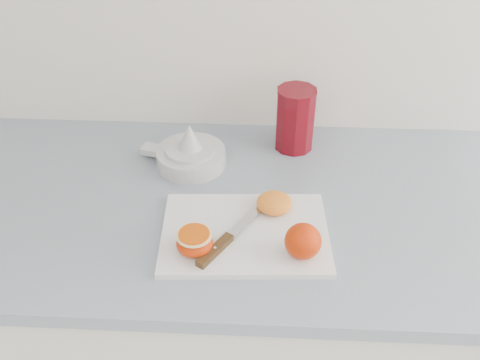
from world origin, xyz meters
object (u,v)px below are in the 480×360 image
Objects in this scene: counter at (239,332)px; half_orange at (195,242)px; citrus_juicer at (190,154)px; cutting_board at (245,233)px; red_tumbler at (295,121)px.

counter is 37.43× the size of half_orange.
counter is 12.77× the size of citrus_juicer.
citrus_juicer is at bearing 120.06° from cutting_board.
red_tumbler reaches higher than cutting_board.
citrus_juicer is at bearing 98.81° from half_orange.
half_orange is 0.29m from citrus_juicer.
citrus_juicer is 1.30× the size of red_tumbler.
red_tumbler is at bearing 72.24° from cutting_board.
red_tumbler is at bearing 60.11° from counter.
counter is at bearing 98.54° from cutting_board.
half_orange is at bearing -113.34° from counter.
cutting_board is 1.61× the size of citrus_juicer.
half_orange is at bearing -81.19° from citrus_juicer.
half_orange is 0.42m from red_tumbler.
cutting_board reaches higher than counter.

